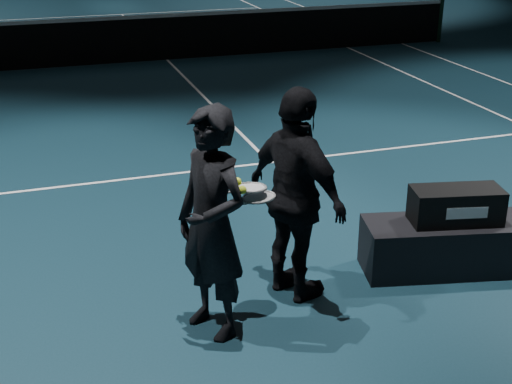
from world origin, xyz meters
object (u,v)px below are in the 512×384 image
at_px(player_b, 297,196).
at_px(player_bench, 451,246).
at_px(racket_lower, 259,197).
at_px(racket_upper, 250,188).
at_px(racket_bag, 456,205).
at_px(player_a, 212,225).
at_px(tennis_balls, 238,187).

bearing_deg(player_b, player_bench, -112.83).
relative_size(racket_lower, racket_upper, 1.00).
distance_m(racket_bag, racket_lower, 1.92).
bearing_deg(player_bench, racket_bag, 0.00).
height_order(player_a, racket_lower, player_a).
xyz_separation_m(racket_bag, tennis_balls, (-2.07, -0.17, 0.51)).
height_order(player_bench, racket_bag, racket_bag).
bearing_deg(player_a, tennis_balls, 85.27).
bearing_deg(player_b, player_a, 89.30).
bearing_deg(tennis_balls, player_a, -158.15).
bearing_deg(player_bench, racket_upper, -165.11).
height_order(racket_upper, tennis_balls, tennis_balls).
xyz_separation_m(player_bench, racket_lower, (-1.88, -0.10, 0.77)).
bearing_deg(racket_bag, player_b, -169.01).
height_order(player_b, tennis_balls, player_b).
bearing_deg(racket_lower, tennis_balls, 178.53).
height_order(racket_bag, player_a, player_a).
bearing_deg(player_bench, player_a, -161.08).
distance_m(player_b, racket_lower, 0.41).
bearing_deg(racket_bag, racket_lower, -164.43).
distance_m(racket_bag, tennis_balls, 2.13).
bearing_deg(player_bench, racket_lower, -164.43).
bearing_deg(player_b, racket_lower, 89.30).
distance_m(player_a, racket_upper, 0.44).
xyz_separation_m(player_bench, player_a, (-2.30, -0.26, 0.67)).
height_order(racket_lower, racket_upper, racket_upper).
distance_m(racket_bag, racket_upper, 2.00).
relative_size(racket_lower, tennis_balls, 5.67).
xyz_separation_m(racket_lower, racket_upper, (-0.06, 0.02, 0.08)).
bearing_deg(tennis_balls, player_bench, 4.67).
relative_size(player_b, racket_lower, 2.68).
relative_size(racket_bag, racket_upper, 1.17).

